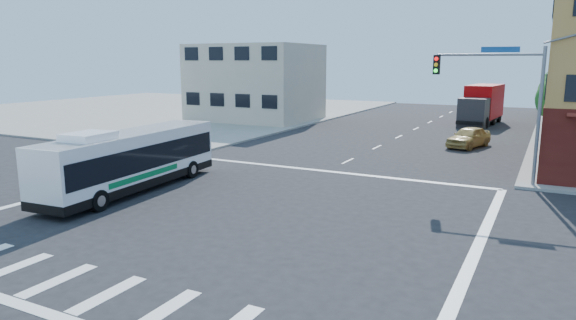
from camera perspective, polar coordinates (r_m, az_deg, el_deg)
The scene contains 11 objects.
ground at distance 21.69m, azimuth -5.71°, elevation -5.97°, with size 120.00×120.00×0.00m, color black.
sidewalk_nw at distance 70.23m, azimuth -14.18°, elevation 5.53°, with size 50.00×50.00×0.15m, color gray.
building_west at distance 55.25m, azimuth -3.63°, elevation 8.55°, with size 12.06×10.06×8.00m.
signal_mast_ne at distance 28.09m, azimuth 22.82°, elevation 7.43°, with size 7.91×1.13×8.07m.
street_tree_a at distance 45.35m, azimuth 28.15°, elevation 6.25°, with size 3.60×3.60×5.53m.
street_tree_b at distance 53.33m, azimuth 28.12°, elevation 6.94°, with size 3.80×3.80×5.79m.
street_tree_c at distance 61.34m, azimuth 28.05°, elevation 7.03°, with size 3.40×3.40×5.29m.
street_tree_d at distance 69.31m, azimuth 28.06°, elevation 7.68°, with size 4.00×4.00×6.03m.
transit_bus at distance 26.19m, azimuth -16.97°, elevation 0.10°, with size 3.12×11.04×3.23m.
box_truck at distance 55.03m, azimuth 20.70°, elevation 5.67°, with size 3.41×8.96×3.94m.
parked_car at distance 40.24m, azimuth 19.44°, elevation 2.43°, with size 1.81×4.49×1.53m, color tan.
Camera 1 is at (11.40, -17.34, 6.29)m, focal length 32.00 mm.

